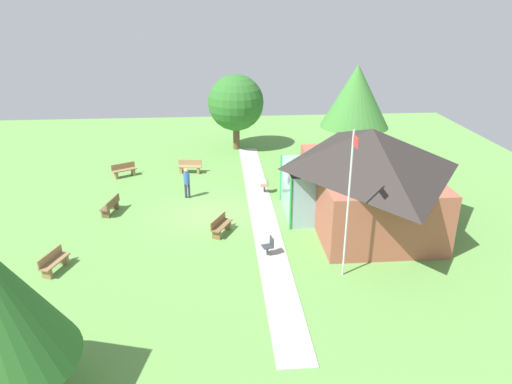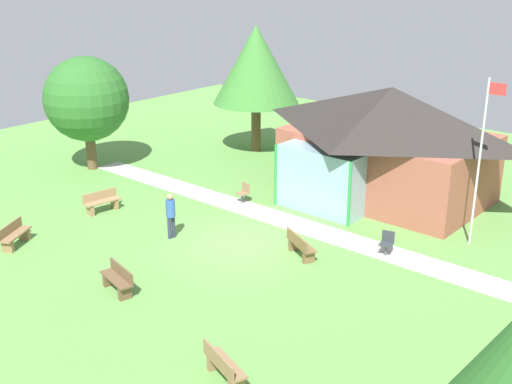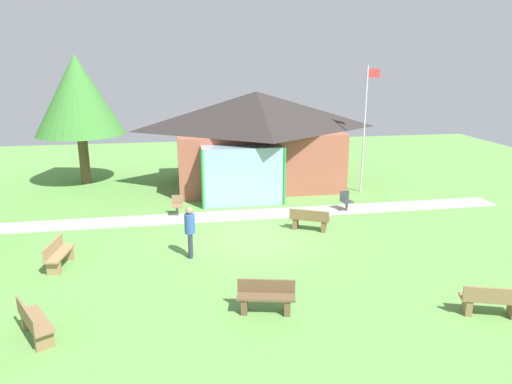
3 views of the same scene
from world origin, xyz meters
TOP-DOWN VIEW (x-y plane):
  - ground_plane at (0.00, 0.00)m, footprint 44.00×44.00m
  - pavilion at (1.35, 7.74)m, footprint 9.00×7.08m
  - footpath at (0.00, 2.85)m, footprint 22.78×1.42m
  - flagpole at (6.28, 5.57)m, footprint 0.64×0.08m
  - bench_front_center at (-0.55, -5.01)m, footprint 1.56×0.76m
  - bench_mid_left at (-6.45, -1.21)m, footprint 0.65×1.55m
  - bench_front_right at (5.05, -6.17)m, footprint 1.56×0.90m
  - bench_rear_near_path at (2.23, 0.68)m, footprint 1.54×1.07m
  - bench_front_left at (-6.10, -5.30)m, footprint 1.12×1.52m
  - patio_chair_lawn_spare at (4.44, 2.74)m, footprint 0.53×0.53m
  - patio_chair_west at (-2.73, 3.29)m, footprint 0.49×0.49m
  - visitor_strolling_lawn at (-2.33, -1.15)m, footprint 0.34×0.34m
  - tree_behind_pavilion_left at (-7.42, 9.56)m, footprint 4.44×4.44m

SIDE VIEW (x-z plane):
  - ground_plane at x=0.00m, z-range 0.00..0.00m
  - footpath at x=0.00m, z-range 0.00..0.03m
  - bench_front_center at x=-0.55m, z-range -0.02..0.82m
  - bench_mid_left at x=-6.45m, z-range -0.02..0.82m
  - bench_front_right at x=5.05m, z-range -0.02..0.82m
  - bench_rear_near_path at x=2.23m, z-range -0.02..0.82m
  - bench_front_left at x=-6.10m, z-range -0.02..0.82m
  - patio_chair_lawn_spare at x=4.44m, z-range -0.01..0.85m
  - patio_chair_west at x=-2.73m, z-range -0.01..0.85m
  - visitor_strolling_lawn at x=-2.33m, z-range 0.15..1.89m
  - pavilion at x=1.35m, z-range 0.11..4.88m
  - flagpole at x=6.28m, z-range 0.29..6.34m
  - tree_behind_pavilion_left at x=-7.42m, z-range 1.27..7.86m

